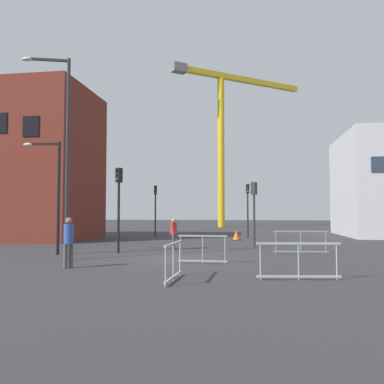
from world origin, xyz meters
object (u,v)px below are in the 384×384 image
object	(u,v)px
streetlamp_short	(53,185)
traffic_light_median	(254,203)
streetlamp_tall	(62,141)
traffic_light_corner	(119,196)
traffic_light_verge	(248,202)
traffic_light_near	(155,202)
traffic_cone_orange	(236,236)
pedestrian_waiting	(174,231)
pedestrian_walking	(69,239)
construction_crane	(225,120)

from	to	relation	value
streetlamp_short	traffic_light_median	bearing A→B (deg)	30.05
streetlamp_tall	traffic_light_median	bearing A→B (deg)	42.71
traffic_light_corner	traffic_light_verge	distance (m)	13.45
streetlamp_short	traffic_light_near	size ratio (longest dim) A/B	1.28
traffic_light_verge	streetlamp_short	bearing A→B (deg)	-123.89
streetlamp_tall	traffic_cone_orange	world-z (taller)	streetlamp_tall
streetlamp_tall	pedestrian_waiting	size ratio (longest dim) A/B	5.17
traffic_light_verge	traffic_cone_orange	xyz separation A→B (m)	(-0.78, -2.52, -2.42)
traffic_light_near	pedestrian_waiting	world-z (taller)	traffic_light_near
pedestrian_walking	pedestrian_waiting	size ratio (longest dim) A/B	1.09
traffic_light_verge	traffic_cone_orange	bearing A→B (deg)	-107.26
traffic_light_corner	pedestrian_waiting	distance (m)	3.66
pedestrian_waiting	traffic_cone_orange	size ratio (longest dim) A/B	2.38
traffic_light_near	pedestrian_walking	xyz separation A→B (m)	(1.34, -18.16, -1.72)
construction_crane	traffic_cone_orange	world-z (taller)	construction_crane
streetlamp_short	pedestrian_waiting	bearing A→B (deg)	34.21
streetlamp_tall	pedestrian_waiting	bearing A→B (deg)	55.64
streetlamp_short	pedestrian_waiting	distance (m)	6.50
pedestrian_waiting	traffic_cone_orange	bearing A→B (deg)	67.26
streetlamp_tall	traffic_cone_orange	bearing A→B (deg)	62.01
streetlamp_short	traffic_light_median	xyz separation A→B (m)	(9.26, 5.36, -0.75)
streetlamp_tall	traffic_light_near	world-z (taller)	streetlamp_tall
traffic_light_near	pedestrian_walking	world-z (taller)	traffic_light_near
construction_crane	streetlamp_tall	world-z (taller)	construction_crane
traffic_light_near	pedestrian_waiting	size ratio (longest dim) A/B	2.53
traffic_light_median	traffic_light_verge	xyz separation A→B (m)	(-0.41, 7.82, 0.27)
traffic_light_median	pedestrian_waiting	xyz separation A→B (m)	(-4.23, -1.93, -1.53)
traffic_light_near	traffic_cone_orange	xyz separation A→B (m)	(6.65, -3.48, -2.43)
traffic_light_median	pedestrian_waiting	distance (m)	4.89
streetlamp_short	traffic_light_corner	size ratio (longest dim) A/B	1.28
traffic_light_median	pedestrian_walking	size ratio (longest dim) A/B	2.06
construction_crane	traffic_light_corner	size ratio (longest dim) A/B	5.04
traffic_light_near	pedestrian_waiting	distance (m)	11.45
streetlamp_tall	traffic_light_verge	bearing A→B (deg)	63.69
traffic_light_median	pedestrian_walking	xyz separation A→B (m)	(-6.50, -9.39, -1.44)
construction_crane	pedestrian_walking	xyz separation A→B (m)	(-2.99, -38.90, -13.16)
streetlamp_short	traffic_cone_orange	world-z (taller)	streetlamp_short
traffic_light_median	traffic_light_corner	xyz separation A→B (m)	(-6.49, -4.18, 0.28)
traffic_light_near	pedestrian_walking	distance (m)	18.29
traffic_light_verge	pedestrian_waiting	size ratio (longest dim) A/B	2.52
pedestrian_walking	pedestrian_waiting	bearing A→B (deg)	73.02
construction_crane	traffic_light_median	distance (m)	31.95
pedestrian_waiting	traffic_cone_orange	xyz separation A→B (m)	(3.03, 7.23, -0.62)
streetlamp_short	traffic_cone_orange	distance (m)	13.67
traffic_light_corner	pedestrian_walking	xyz separation A→B (m)	(-0.02, -5.21, -1.71)
construction_crane	traffic_cone_orange	xyz separation A→B (m)	(2.32, -24.22, -13.88)
streetlamp_short	traffic_light_verge	size ratio (longest dim) A/B	1.28
streetlamp_short	traffic_cone_orange	bearing A→B (deg)	52.87
traffic_light_near	traffic_cone_orange	bearing A→B (deg)	-27.62
construction_crane	streetlamp_tall	distance (m)	38.19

